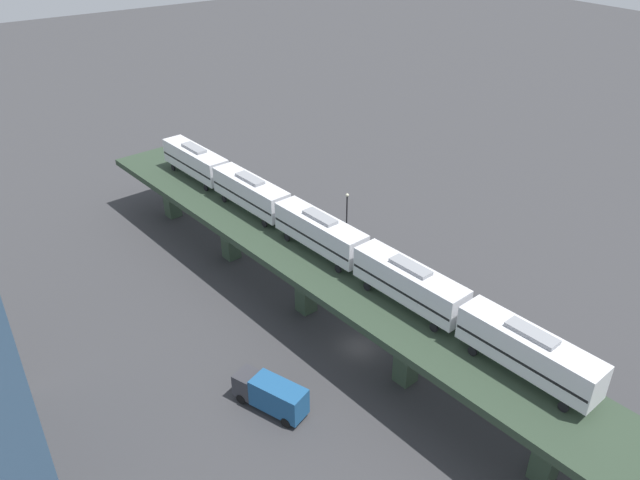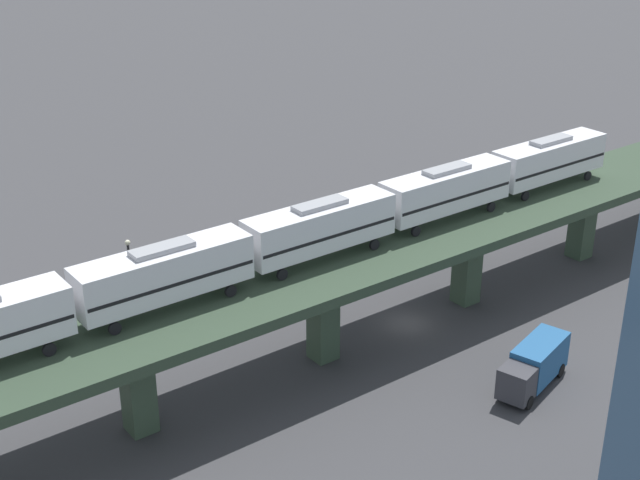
{
  "view_description": "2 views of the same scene",
  "coord_description": "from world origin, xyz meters",
  "views": [
    {
      "loc": [
        31.96,
        39.13,
        42.3
      ],
      "look_at": [
        -0.58,
        -7.84,
        8.96
      ],
      "focal_mm": 35.0,
      "sensor_mm": 36.0,
      "label": 1
    },
    {
      "loc": [
        50.15,
        -38.21,
        35.25
      ],
      "look_at": [
        -0.58,
        -7.84,
        8.96
      ],
      "focal_mm": 50.0,
      "sensor_mm": 36.0,
      "label": 2
    }
  ],
  "objects": [
    {
      "name": "delivery_truck",
      "position": [
        11.85,
        2.29,
        1.76
      ],
      "size": [
        4.77,
        7.52,
        3.2
      ],
      "color": "#333338",
      "rests_on": "ground"
    },
    {
      "name": "street_car_silver",
      "position": [
        -9.69,
        -0.49,
        0.94
      ],
      "size": [
        2.93,
        4.72,
        1.89
      ],
      "color": "#B7BABF",
      "rests_on": "ground"
    },
    {
      "name": "street_lamp",
      "position": [
        -12.23,
        -18.47,
        4.11
      ],
      "size": [
        0.44,
        0.44,
        6.94
      ],
      "color": "black",
      "rests_on": "ground"
    },
    {
      "name": "street_car_white",
      "position": [
        -8.18,
        11.17,
        0.94
      ],
      "size": [
        2.36,
        4.58,
        1.89
      ],
      "color": "silver",
      "rests_on": "ground"
    },
    {
      "name": "subway_train",
      "position": [
        -0.58,
        -7.84,
        10.0
      ],
      "size": [
        9.39,
        62.35,
        4.45
      ],
      "color": "silver",
      "rests_on": "elevated_viaduct"
    },
    {
      "name": "elevated_viaduct",
      "position": [
        0.02,
        -0.17,
        6.41
      ],
      "size": [
        18.07,
        92.37,
        7.46
      ],
      "color": "#2C3D2C",
      "rests_on": "ground"
    },
    {
      "name": "ground_plane",
      "position": [
        0.0,
        0.0,
        0.0
      ],
      "size": [
        400.0,
        400.0,
        0.0
      ],
      "primitive_type": "plane",
      "color": "#38383A"
    },
    {
      "name": "street_car_red",
      "position": [
        -9.35,
        -6.96,
        0.94
      ],
      "size": [
        2.33,
        4.57,
        1.89
      ],
      "color": "#AD1E1E",
      "rests_on": "ground"
    }
  ]
}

